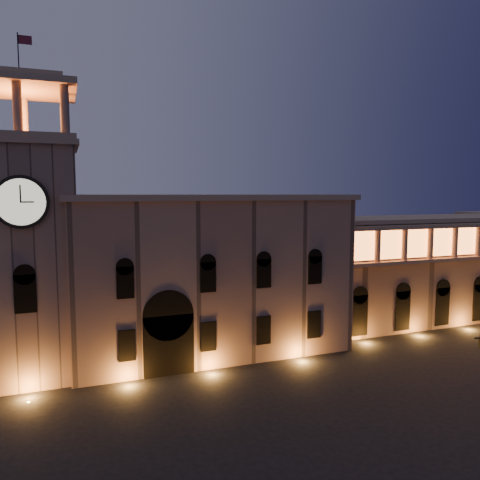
{
  "coord_description": "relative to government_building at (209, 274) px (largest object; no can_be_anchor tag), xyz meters",
  "views": [
    {
      "loc": [
        -17.12,
        -27.73,
        17.75
      ],
      "look_at": [
        -0.6,
        16.0,
        13.06
      ],
      "focal_mm": 35.0,
      "sensor_mm": 36.0,
      "label": 1
    }
  ],
  "objects": [
    {
      "name": "government_building",
      "position": [
        0.0,
        0.0,
        0.0
      ],
      "size": [
        30.8,
        12.8,
        17.6
      ],
      "color": "#7F6053",
      "rests_on": "ground"
    },
    {
      "name": "ground",
      "position": [
        2.08,
        -21.93,
        -8.77
      ],
      "size": [
        160.0,
        160.0,
        0.0
      ],
      "primitive_type": "plane",
      "color": "black",
      "rests_on": "ground"
    },
    {
      "name": "colonnade_wing",
      "position": [
        34.08,
        1.99,
        -1.44
      ],
      "size": [
        40.6,
        11.5,
        14.5
      ],
      "color": "#7A5B4E",
      "rests_on": "ground"
    },
    {
      "name": "clock_tower",
      "position": [
        -18.42,
        -0.95,
        3.73
      ],
      "size": [
        9.8,
        9.8,
        32.4
      ],
      "color": "#7F6053",
      "rests_on": "ground"
    }
  ]
}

